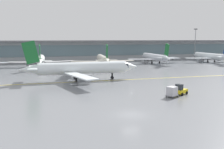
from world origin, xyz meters
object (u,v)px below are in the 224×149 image
Objects in this scene: gate_airplane_4 at (155,57)px; gate_airplane_5 at (210,56)px; gate_airplane_3 at (103,59)px; taxiing_regional_jet at (81,68)px; baggage_tug at (181,90)px; apron_light_mast_1 at (195,43)px; cargo_dolly_lead at (172,91)px; gate_airplane_2 at (41,60)px.

gate_airplane_5 is (26.02, -1.53, 0.00)m from gate_airplane_4.
gate_airplane_3 and gate_airplane_4 have the same top height.
taxiing_regional_jet is at bearing 132.56° from gate_airplane_4.
gate_airplane_5 reaches higher than baggage_tug.
gate_airplane_3 is 1.71× the size of apron_light_mast_1.
gate_airplane_4 is at bearing -153.19° from apron_light_mast_1.
gate_airplane_3 is at bearing -159.82° from apron_light_mast_1.
cargo_dolly_lead is (-2.58, -1.42, 0.16)m from baggage_tug.
apron_light_mast_1 reaches higher than gate_airplane_5.
gate_airplane_3 is 10.07× the size of cargo_dolly_lead.
cargo_dolly_lead is (-49.41, -57.42, -1.56)m from gate_airplane_5.
apron_light_mast_1 is at bearing -77.26° from gate_airplane_2.
taxiing_regional_jet reaches higher than gate_airplane_2.
gate_airplane_5 is 75.76m from cargo_dolly_lead.
gate_airplane_5 is 71.51m from taxiing_regional_jet.
cargo_dolly_lead is at bearing -125.36° from apron_light_mast_1.
baggage_tug is (-20.81, -57.53, -1.72)m from gate_airplane_4.
taxiing_regional_jet is at bearing 117.63° from gate_airplane_5.
taxiing_regional_jet is 10.37× the size of baggage_tug.
apron_light_mast_1 is at bearing -64.19° from gate_airplane_3.
apron_light_mast_1 reaches higher than gate_airplane_2.
cargo_dolly_lead is at bearing -59.94° from taxiing_regional_jet.
baggage_tug is (15.80, -21.49, -2.16)m from taxiing_regional_jet.
gate_airplane_3 is 52.91m from baggage_tug.
gate_airplane_3 is 1.00× the size of gate_airplane_5.
apron_light_mast_1 reaches higher than gate_airplane_4.
taxiing_regional_jet is (10.03, -34.83, 0.44)m from gate_airplane_2.
baggage_tug is at bearing -53.61° from taxiing_regional_jet.
gate_airplane_5 is (72.66, -0.32, 0.00)m from gate_airplane_2.
gate_airplane_2 is 23.26m from gate_airplane_3.
gate_airplane_5 is at bearing 28.93° from taxiing_regional_jet.
apron_light_mast_1 is at bearing 25.86° from cargo_dolly_lead.
gate_airplane_4 reaches higher than cargo_dolly_lead.
baggage_tug is 2.94m from cargo_dolly_lead.
baggage_tug is at bearing -171.29° from gate_airplane_3.
taxiing_regional_jet reaches higher than gate_airplane_3.
gate_airplane_4 is 10.05× the size of cargo_dolly_lead.
gate_airplane_3 is 33.89m from taxiing_regional_jet.
apron_light_mast_1 is (75.40, 15.74, 5.75)m from gate_airplane_2.
baggage_tug is (25.83, -56.32, -1.72)m from gate_airplane_2.
gate_airplane_5 is 8.88× the size of baggage_tug.
gate_airplane_5 reaches higher than cargo_dolly_lead.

